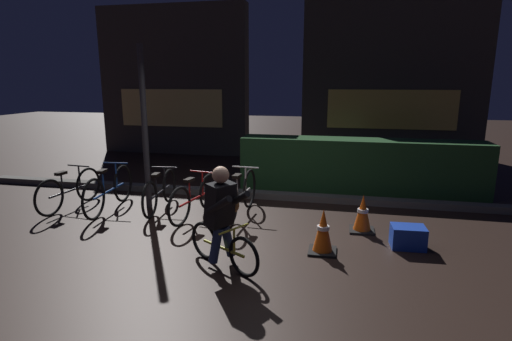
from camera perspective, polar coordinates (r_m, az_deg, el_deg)
ground_plane at (r=5.78m, az=-3.25°, el=-9.93°), size 40.00×40.00×0.00m
sidewalk_curb at (r=7.79m, az=1.07°, el=-3.44°), size 12.00×0.24×0.12m
hedge_row at (r=8.42m, az=14.41°, el=0.69°), size 4.80×0.70×1.06m
storefront_left at (r=12.70m, az=-11.55°, el=12.17°), size 4.54×0.54×4.35m
storefront_right at (r=12.41m, az=18.71°, el=13.28°), size 5.05×0.54×5.01m
street_post at (r=7.21m, az=-15.40°, el=5.69°), size 0.10×0.10×2.80m
parked_bike_leftmost at (r=7.83m, az=-24.74°, el=-2.50°), size 0.46×1.56×0.72m
parked_bike_left_mid at (r=7.45m, az=-19.97°, el=-2.60°), size 0.46×1.71×0.79m
parked_bike_center_left at (r=7.22m, az=-13.36°, el=-2.89°), size 0.46×1.55×0.71m
parked_bike_center_right at (r=6.72m, az=-8.59°, el=-3.81°), size 0.46×1.55×0.72m
parked_bike_right_mid at (r=6.68m, az=-2.19°, el=-3.54°), size 0.46×1.71×0.79m
traffic_cone_near at (r=5.40m, az=9.43°, el=-8.48°), size 0.36×0.36×0.60m
traffic_cone_far at (r=6.26m, az=14.79°, el=-5.93°), size 0.36×0.36×0.56m
blue_crate at (r=5.89m, az=20.61°, el=-8.75°), size 0.46×0.34×0.30m
cyclist at (r=4.86m, az=-4.70°, el=-6.50°), size 1.04×0.70×1.25m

